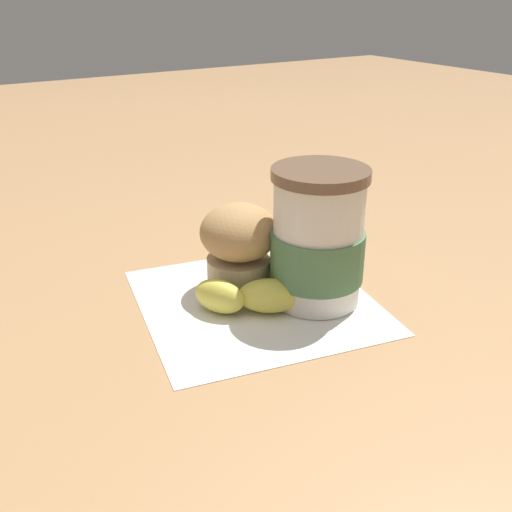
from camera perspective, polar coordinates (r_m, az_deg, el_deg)
ground_plane at (r=0.57m, az=0.00°, el=-4.38°), size 3.00×3.00×0.00m
paper_napkin at (r=0.57m, az=0.00°, el=-4.31°), size 0.25×0.25×0.00m
coffee_cup at (r=0.55m, az=5.89°, el=1.40°), size 0.09×0.09×0.13m
muffin at (r=0.57m, az=-1.82°, el=1.03°), size 0.08×0.08×0.09m
banana at (r=0.56m, az=1.40°, el=-3.39°), size 0.14×0.08×0.03m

